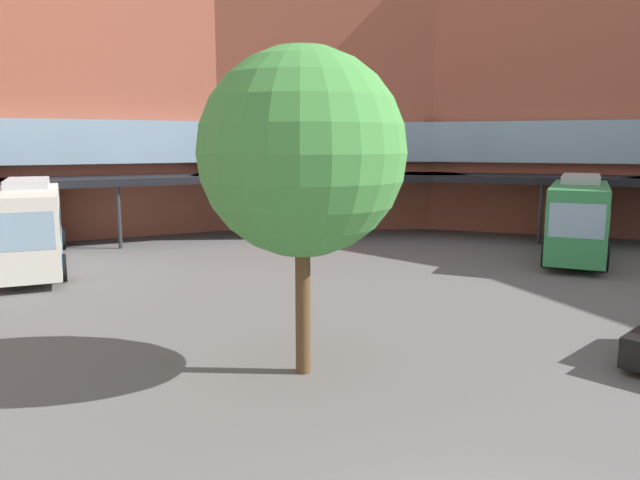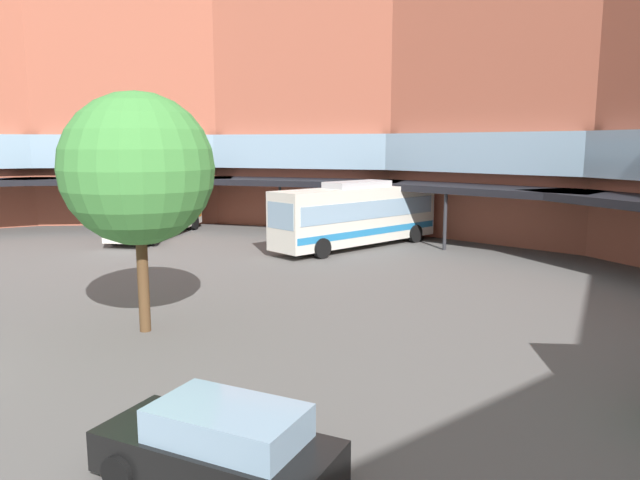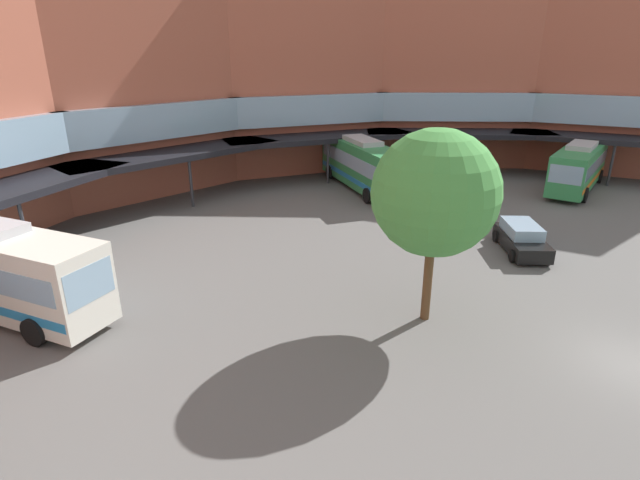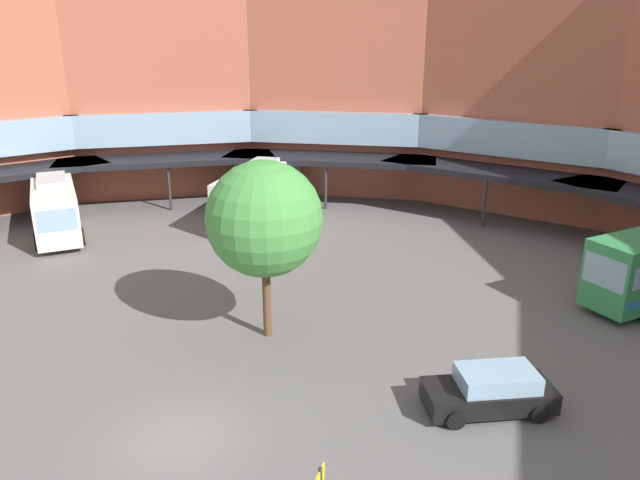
% 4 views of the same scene
% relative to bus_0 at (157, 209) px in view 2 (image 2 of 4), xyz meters
% --- Properties ---
extents(station_building, '(74.75, 43.27, 17.24)m').
position_rel_bus_0_xyz_m(station_building, '(19.95, 5.06, 6.33)').
color(station_building, '#AD5942').
rests_on(station_building, ground).
extents(bus_0, '(9.08, 8.71, 3.68)m').
position_rel_bus_0_xyz_m(bus_0, '(0.00, 0.00, 0.00)').
color(bus_0, silver).
rests_on(bus_0, ground).
extents(bus_3, '(3.93, 11.73, 3.90)m').
position_rel_bus_0_xyz_m(bus_3, '(10.64, 8.24, 0.11)').
color(bus_3, silver).
rests_on(bus_3, ground).
extents(parked_car, '(4.72, 3.72, 1.53)m').
position_rel_bus_0_xyz_m(parked_car, '(28.88, -9.24, -1.12)').
color(parked_car, black).
rests_on(parked_car, ground).
extents(plaza_tree, '(4.79, 4.79, 7.66)m').
position_rel_bus_0_xyz_m(plaza_tree, '(19.29, -7.37, 3.39)').
color(plaza_tree, brown).
rests_on(plaza_tree, ground).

